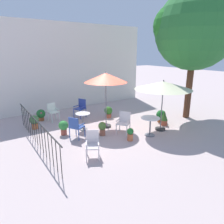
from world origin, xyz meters
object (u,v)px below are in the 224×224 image
object	(u,v)px
potted_plant_2	(108,112)
potted_plant_1	(164,118)
patio_umbrella_0	(163,86)
potted_plant_3	(161,116)
cafe_table_1	(83,118)
potted_plant_5	(34,121)
potted_plant_4	(63,127)
patio_chair_1	(93,143)
potted_plant_7	(130,134)
patio_chair_3	(81,107)
potted_plant_6	(102,128)
patio_chair_4	(76,126)
patio_umbrella_1	(106,78)
patio_chair_2	(124,121)
shade_tree	(195,30)
cafe_table_0	(150,123)
potted_plant_0	(41,114)
patio_chair_0	(53,111)

from	to	relation	value
potted_plant_2	potted_plant_1	bearing A→B (deg)	-57.29
patio_umbrella_0	potted_plant_3	world-z (taller)	patio_umbrella_0
cafe_table_1	potted_plant_5	size ratio (longest dim) A/B	1.20
potted_plant_2	potted_plant_5	bearing A→B (deg)	172.86
potted_plant_4	patio_chair_1	bearing A→B (deg)	-87.41
potted_plant_7	potted_plant_1	bearing A→B (deg)	11.44
patio_chair_3	potted_plant_6	xyz separation A→B (m)	(-0.32, -2.71, -0.22)
patio_chair_4	patio_umbrella_1	bearing A→B (deg)	15.20
potted_plant_4	patio_chair_3	bearing A→B (deg)	47.37
potted_plant_6	patio_chair_2	bearing A→B (deg)	-18.41
shade_tree	patio_umbrella_1	bearing A→B (deg)	166.17
cafe_table_0	potted_plant_6	distance (m)	1.95
cafe_table_0	potted_plant_5	xyz separation A→B (m)	(-3.73, 3.39, -0.18)
cafe_table_1	potted_plant_2	world-z (taller)	cafe_table_1
patio_umbrella_1	potted_plant_0	bearing A→B (deg)	131.11
potted_plant_4	patio_chair_2	bearing A→B (deg)	-29.39
cafe_table_1	patio_chair_3	world-z (taller)	patio_chair_3
patio_chair_0	potted_plant_5	world-z (taller)	patio_chair_0
potted_plant_6	patio_chair_0	bearing A→B (deg)	110.36
patio_umbrella_0	potted_plant_6	distance (m)	3.06
patio_umbrella_0	potted_plant_2	size ratio (longest dim) A/B	4.07
potted_plant_0	potted_plant_5	size ratio (longest dim) A/B	0.91
patio_chair_0	patio_chair_3	bearing A→B (deg)	-8.79
patio_chair_4	potted_plant_3	size ratio (longest dim) A/B	1.47
patio_umbrella_1	potted_plant_3	world-z (taller)	patio_umbrella_1
shade_tree	potted_plant_0	xyz separation A→B (m)	(-6.53, 3.60, -3.97)
patio_chair_2	patio_umbrella_0	bearing A→B (deg)	-21.07
patio_chair_0	potted_plant_1	size ratio (longest dim) A/B	1.29
patio_umbrella_1	potted_plant_6	bearing A→B (deg)	-130.68
shade_tree	patio_chair_1	size ratio (longest dim) A/B	6.85
cafe_table_1	potted_plant_5	world-z (taller)	cafe_table_1
potted_plant_0	potted_plant_3	xyz separation A→B (m)	(4.77, -3.48, 0.01)
patio_umbrella_0	potted_plant_6	world-z (taller)	patio_umbrella_0
patio_chair_2	potted_plant_6	distance (m)	0.94
patio_chair_2	patio_chair_4	world-z (taller)	patio_chair_2
potted_plant_2	potted_plant_3	world-z (taller)	potted_plant_3
potted_plant_6	potted_plant_3	bearing A→B (deg)	-3.10
patio_umbrella_0	cafe_table_1	bearing A→B (deg)	145.84
patio_chair_2	potted_plant_0	size ratio (longest dim) A/B	1.63
potted_plant_2	shade_tree	bearing A→B (deg)	-31.66
patio_umbrella_1	patio_umbrella_0	bearing A→B (deg)	-42.88
patio_chair_1	potted_plant_1	bearing A→B (deg)	11.10
patio_umbrella_0	potted_plant_0	world-z (taller)	patio_umbrella_0
patio_umbrella_1	patio_chair_1	xyz separation A→B (m)	(-1.85, -2.14, -1.71)
patio_chair_2	potted_plant_7	xyz separation A→B (m)	(-0.25, -0.74, -0.26)
potted_plant_2	potted_plant_5	size ratio (longest dim) A/B	0.93
patio_chair_1	potted_plant_4	distance (m)	2.32
potted_plant_0	potted_plant_2	bearing A→B (deg)	-25.51
patio_umbrella_1	potted_plant_1	size ratio (longest dim) A/B	3.65
patio_umbrella_0	potted_plant_1	size ratio (longest dim) A/B	3.45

